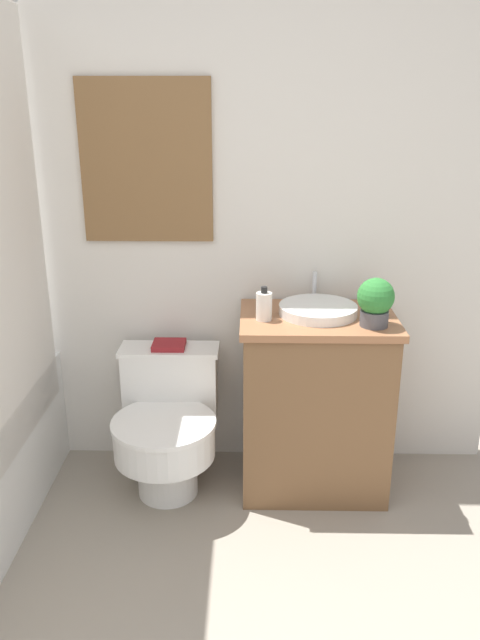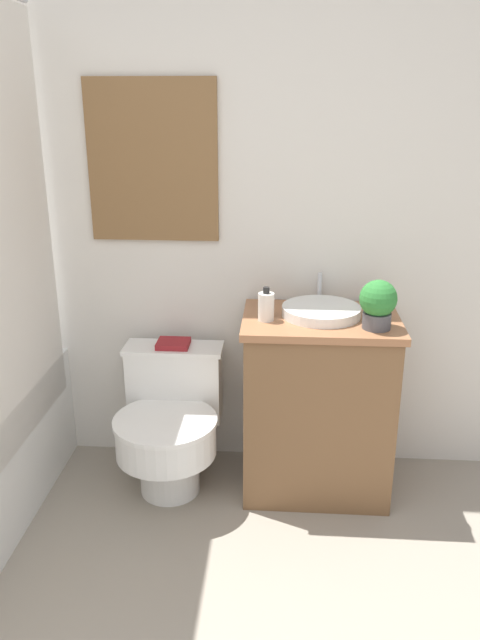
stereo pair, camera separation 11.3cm
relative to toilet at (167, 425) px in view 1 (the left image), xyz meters
name	(u,v)px [view 1 (the left image)]	position (x,y,z in m)	size (l,w,h in m)	color
wall_back	(149,190)	(-0.08, 0.31, 0.95)	(3.06, 0.07, 2.50)	silver
toilet	(167,425)	(0.00, 0.00, 0.00)	(0.43, 0.55, 0.60)	white
vanity	(314,402)	(0.63, 0.04, 0.09)	(0.63, 0.45, 0.79)	brown
sink	(318,309)	(0.63, 0.06, 0.50)	(0.32, 0.35, 0.13)	white
soap_bottle	(264,306)	(0.41, -0.01, 0.54)	(0.06, 0.06, 0.14)	silver
potted_plant	(375,301)	(0.83, -0.07, 0.59)	(0.14, 0.14, 0.19)	#4C4C51
book_on_tank	(169,345)	(0.00, 0.15, 0.31)	(0.14, 0.12, 0.02)	maroon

